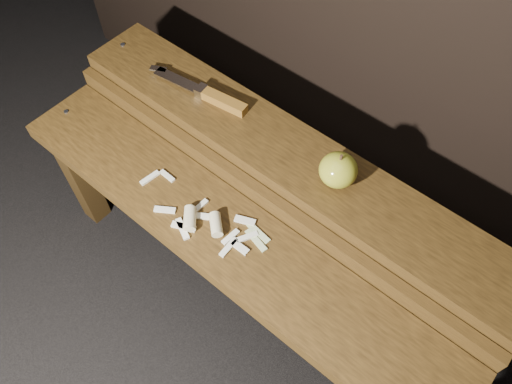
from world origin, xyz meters
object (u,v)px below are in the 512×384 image
Objects in this scene: bench_front_tier at (223,248)px; knife at (212,96)px; apple at (338,170)px; bench_rear_tier at (284,173)px.

bench_front_tier is 4.12× the size of knife.
bench_front_tier is 13.72× the size of apple.
bench_front_tier is at bearing -45.01° from knife.
bench_rear_tier is 0.18m from apple.
apple reaches higher than bench_front_tier.
bench_front_tier is 0.33m from apple.
bench_rear_tier is 13.72× the size of apple.
knife is at bearing 179.07° from apple.
bench_front_tier is at bearing -90.00° from bench_rear_tier.
bench_rear_tier is (0.00, 0.23, 0.06)m from bench_front_tier.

